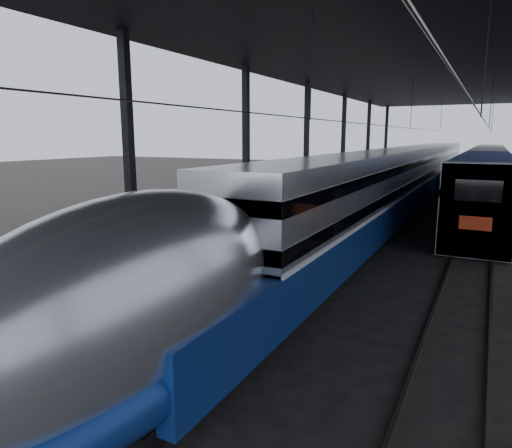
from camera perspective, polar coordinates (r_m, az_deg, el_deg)
The scene contains 7 objects.
ground at distance 12.86m, azimuth -10.58°, elevation -11.83°, with size 160.00×160.00×0.00m, color black.
platform at distance 31.57m, azimuth 6.81°, elevation 2.74°, with size 6.00×80.00×1.00m, color #4C4C4F.
yellow_strip at distance 30.65m, azimuth 11.75°, elevation 3.30°, with size 0.30×80.00×0.01m, color gold.
rails at distance 29.84m, azimuth 21.33°, elevation 0.78°, with size 6.52×80.00×0.16m.
canopy at distance 30.10m, azimuth 17.40°, elevation 18.41°, with size 18.00×75.00×9.47m.
tgv_train at distance 34.03m, azimuth 18.12°, elevation 5.30°, with size 2.89×65.20×4.14m.
second_train at distance 47.16m, azimuth 26.90°, elevation 6.13°, with size 2.84×56.05×3.91m.
Camera 1 is at (7.39, -9.30, 4.92)m, focal length 32.00 mm.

